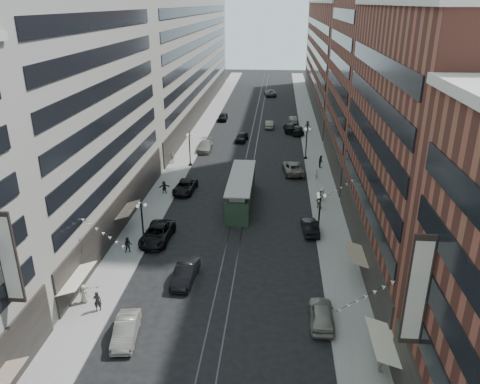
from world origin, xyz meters
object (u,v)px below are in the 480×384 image
(car_12, at_px, (298,130))
(pedestrian_5, at_px, (164,187))
(lamppost_se_far, at_px, (319,213))
(pedestrian_4, at_px, (381,362))
(pedestrian_2, at_px, (128,245))
(car_14, at_px, (269,124))
(lamppost_sw_far, at_px, (142,223))
(pedestrian_8, at_px, (316,174))
(car_8, at_px, (205,146))
(pedestrian_9, at_px, (308,126))
(car_11, at_px, (293,168))
(pedestrian_extra_0, at_px, (97,301))
(pedestrian_1, at_px, (84,294))
(car_1, at_px, (126,330))
(lamppost_sw_mid, at_px, (190,148))
(pedestrian_6, at_px, (172,157))
(car_9, at_px, (223,117))
(pedestrian_extra_2, at_px, (322,194))
(car_2, at_px, (157,234))
(streetcar, at_px, (241,192))
(car_extra_2, at_px, (270,93))
(car_13, at_px, (242,137))
(car_extra_1, at_px, (290,128))
(pedestrian_7, at_px, (319,201))
(car_5, at_px, (185,273))
(car_10, at_px, (310,227))
(lamppost_se_mid, at_px, (306,141))
(car_4, at_px, (322,314))
(pedestrian_extra_1, at_px, (321,161))
(car_7, at_px, (185,187))
(car_extra_0, at_px, (293,119))

(car_12, xyz_separation_m, pedestrian_5, (-19.05, -32.79, 0.18))
(lamppost_se_far, relative_size, pedestrian_4, 3.23)
(pedestrian_2, distance_m, car_14, 55.07)
(lamppost_sw_far, bearing_deg, pedestrian_8, 49.14)
(car_8, bearing_deg, pedestrian_9, 36.90)
(lamppost_se_far, bearing_deg, pedestrian_9, 88.45)
(car_11, distance_m, pedestrian_extra_0, 39.85)
(lamppost_sw_far, xyz_separation_m, pedestrian_5, (-1.45, 15.36, -2.11))
(car_8, relative_size, pedestrian_9, 3.03)
(pedestrian_1, bearing_deg, car_1, 146.16)
(lamppost_sw_mid, distance_m, pedestrian_6, 3.83)
(car_9, xyz_separation_m, car_12, (16.01, -10.11, 0.00))
(car_9, distance_m, pedestrian_extra_2, 47.45)
(lamppost_se_far, height_order, pedestrian_1, lamppost_se_far)
(car_2, xyz_separation_m, pedestrian_extra_0, (-1.89, -12.80, 0.19))
(car_1, xyz_separation_m, pedestrian_1, (-4.99, 4.15, 0.21))
(streetcar, relative_size, car_extra_2, 2.20)
(car_14, bearing_deg, car_8, 57.29)
(car_13, distance_m, car_extra_1, 12.00)
(pedestrian_2, distance_m, pedestrian_7, 24.26)
(pedestrian_8, bearing_deg, car_extra_2, -127.75)
(car_5, distance_m, car_11, 32.61)
(lamppost_sw_mid, xyz_separation_m, pedestrian_2, (-1.41, -27.97, -2.11))
(car_14, distance_m, pedestrian_8, 30.86)
(car_10, bearing_deg, lamppost_se_mid, -96.63)
(lamppost_se_far, relative_size, car_4, 1.13)
(lamppost_sw_mid, bearing_deg, pedestrian_extra_2, -32.69)
(pedestrian_extra_0, bearing_deg, lamppost_sw_far, -106.24)
(lamppost_sw_mid, height_order, car_1, lamppost_sw_mid)
(car_4, xyz_separation_m, car_5, (-12.14, 5.17, 0.01))
(pedestrian_2, xyz_separation_m, car_11, (17.58, 26.15, -0.11))
(pedestrian_extra_2, bearing_deg, streetcar, -74.19)
(pedestrian_5, height_order, car_extra_1, pedestrian_5)
(pedestrian_2, bearing_deg, pedestrian_6, 80.56)
(car_extra_2, relative_size, pedestrian_extra_1, 3.26)
(car_7, bearing_deg, car_8, 95.04)
(car_14, bearing_deg, car_extra_0, -134.81)
(car_8, distance_m, pedestrian_extra_0, 46.35)
(lamppost_sw_mid, xyz_separation_m, car_14, (11.94, 25.46, -2.33))
(pedestrian_4, distance_m, pedestrian_5, 38.80)
(lamppost_sw_far, bearing_deg, car_13, 80.56)
(pedestrian_2, relative_size, car_12, 0.30)
(pedestrian_1, height_order, pedestrian_2, pedestrian_2)
(lamppost_se_far, relative_size, car_9, 1.17)
(pedestrian_2, bearing_deg, car_2, 39.65)
(pedestrian_1, bearing_deg, car_10, -137.34)
(lamppost_se_far, relative_size, pedestrian_extra_1, 2.92)
(car_10, relative_size, pedestrian_extra_0, 2.55)
(car_extra_2, relative_size, pedestrian_extra_2, 3.59)
(lamppost_se_far, xyz_separation_m, pedestrian_5, (-19.85, 11.36, -2.11))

